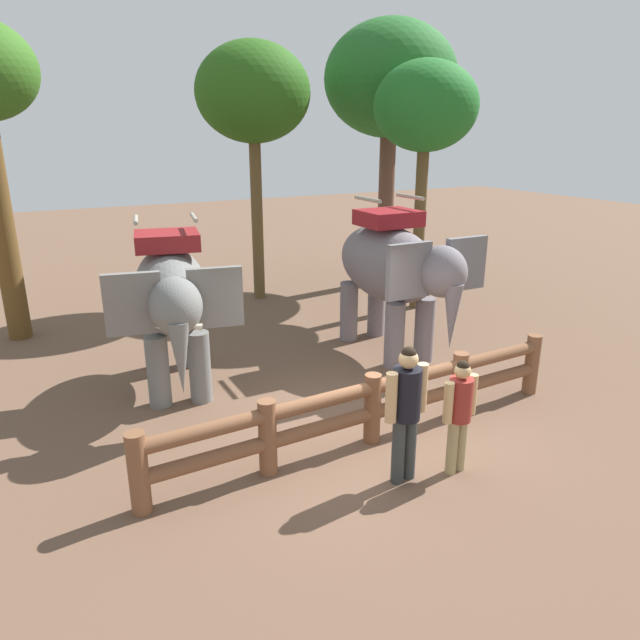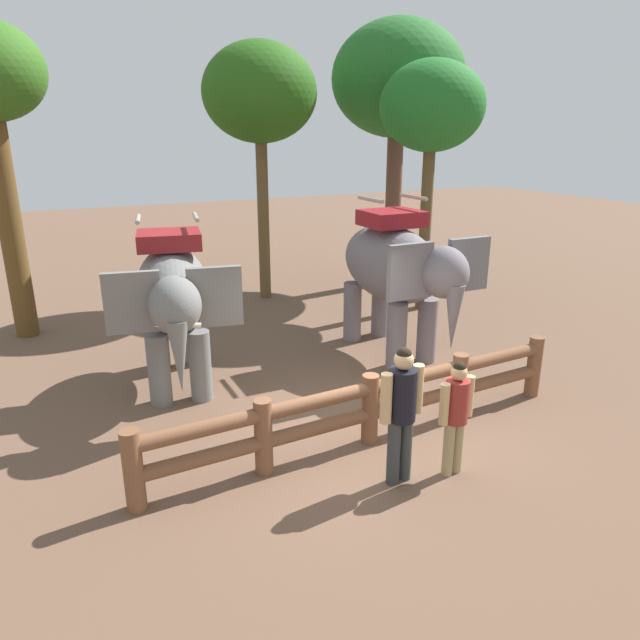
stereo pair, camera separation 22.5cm
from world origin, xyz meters
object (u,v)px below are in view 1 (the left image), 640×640
(tourist_woman_in_black, at_px, (460,409))
(elephant_center, at_px, (394,269))
(tree_far_left, at_px, (390,82))
(tree_far_right, at_px, (426,110))
(tourist_man_in_blue, at_px, (406,405))
(log_fence, at_px, (373,403))
(elephant_near_left, at_px, (172,297))
(tree_back_center, at_px, (253,95))

(tourist_woman_in_black, bearing_deg, elephant_center, 66.67)
(elephant_center, xyz_separation_m, tree_far_left, (3.16, 4.93, 3.79))
(tourist_woman_in_black, bearing_deg, tree_far_right, 56.91)
(tourist_woman_in_black, xyz_separation_m, tree_far_left, (4.87, 8.88, 4.64))
(tree_far_right, bearing_deg, elephant_center, -135.52)
(elephant_center, distance_m, tourist_man_in_blue, 4.56)
(log_fence, distance_m, tourist_woman_in_black, 1.34)
(log_fence, relative_size, tree_far_right, 1.16)
(elephant_center, xyz_separation_m, tourist_man_in_blue, (-2.44, -3.79, -0.69))
(elephant_near_left, distance_m, tree_back_center, 6.83)
(log_fence, bearing_deg, tourist_man_in_blue, -99.81)
(elephant_near_left, height_order, tree_far_right, tree_far_right)
(tourist_man_in_blue, distance_m, tree_far_left, 11.29)
(tree_far_left, xyz_separation_m, tree_far_right, (-0.74, -2.54, -0.78))
(tourist_man_in_blue, distance_m, tree_far_right, 8.69)
(tourist_man_in_blue, xyz_separation_m, tree_back_center, (1.68, 8.88, 4.07))
(tree_back_center, bearing_deg, tree_far_left, -2.31)
(elephant_near_left, bearing_deg, elephant_center, -4.56)
(elephant_near_left, distance_m, tree_far_left, 9.54)
(tourist_woman_in_black, bearing_deg, tourist_man_in_blue, 167.14)
(elephant_near_left, xyz_separation_m, tree_far_right, (6.67, 2.04, 3.10))
(tree_far_left, height_order, tree_back_center, tree_far_left)
(elephant_near_left, bearing_deg, tourist_man_in_blue, -66.34)
(elephant_center, bearing_deg, tourist_man_in_blue, -122.72)
(elephant_center, xyz_separation_m, tree_far_right, (2.43, 2.38, 3.02))
(elephant_center, bearing_deg, tree_far_left, 57.29)
(elephant_near_left, xyz_separation_m, tourist_man_in_blue, (1.81, -4.13, -0.61))
(tourist_woman_in_black, distance_m, tourist_man_in_blue, 0.76)
(tree_far_left, bearing_deg, log_fence, -125.14)
(tourist_man_in_blue, xyz_separation_m, tree_far_right, (4.86, 6.17, 3.71))
(tourist_woman_in_black, bearing_deg, tree_back_center, 84.01)
(tree_far_right, bearing_deg, tree_back_center, 139.67)
(log_fence, distance_m, tree_far_left, 10.65)
(elephant_near_left, xyz_separation_m, tree_back_center, (3.49, 4.75, 3.46))
(log_fence, height_order, tree_back_center, tree_back_center)
(tourist_man_in_blue, height_order, tree_back_center, tree_back_center)
(tree_far_right, bearing_deg, elephant_near_left, -162.97)
(tree_far_right, bearing_deg, log_fence, -132.22)
(tree_far_left, bearing_deg, tree_far_right, -106.18)
(elephant_center, height_order, tree_far_left, tree_far_left)
(elephant_center, relative_size, tree_far_left, 0.51)
(tourist_woman_in_black, xyz_separation_m, tree_far_right, (4.13, 6.34, 3.86))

